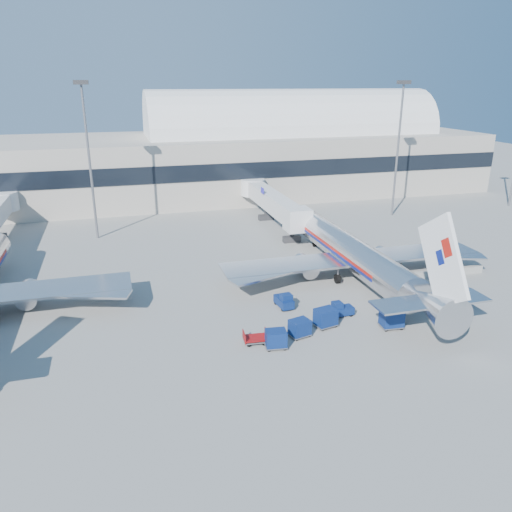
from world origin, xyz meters
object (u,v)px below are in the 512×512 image
object	(u,v)px
airliner_main	(355,255)
cart_solo_far	(460,297)
barrier_near	(424,275)
cart_train_c	(276,339)
mast_west	(87,138)
cart_train_a	(326,317)
barrier_mid	(448,272)
cart_solo_near	(392,318)
tug_left	(284,301)
jetbridge_near	(270,200)
cart_train_b	(300,328)
cart_open_red	(256,339)
tug_lead	(341,309)
ramp_worker	(460,317)
barrier_far	(471,270)
tug_right	(425,302)
mast_east	(400,130)

from	to	relation	value
airliner_main	cart_solo_far	world-z (taller)	airliner_main
barrier_near	cart_train_c	xyz separation A→B (m)	(-22.21, -10.86, 0.45)
airliner_main	barrier_near	world-z (taller)	airliner_main
mast_west	barrier_near	size ratio (longest dim) A/B	7.53
barrier_near	cart_train_a	xyz separation A→B (m)	(-16.36, -8.28, 0.52)
barrier_mid	cart_train_a	distance (m)	21.34
barrier_mid	cart_train_c	xyz separation A→B (m)	(-25.51, -10.86, 0.45)
cart_train_a	cart_solo_near	distance (m)	6.30
barrier_near	airliner_main	bearing A→B (deg)	162.61
tug_left	cart_train_a	bearing A→B (deg)	-160.52
jetbridge_near	cart_train_b	xyz separation A→B (m)	(-9.05, -38.27, -3.04)
mast_west	cart_open_red	distance (m)	42.68
barrier_near	tug_lead	xyz separation A→B (m)	(-13.94, -6.51, 0.25)
tug_left	airliner_main	bearing A→B (deg)	-68.22
cart_train_c	jetbridge_near	bearing A→B (deg)	80.41
cart_train_a	cart_open_red	world-z (taller)	cart_train_a
tug_lead	cart_open_red	distance (m)	10.24
ramp_worker	airliner_main	bearing A→B (deg)	-19.47
barrier_far	cart_solo_near	size ratio (longest dim) A/B	1.35
barrier_near	cart_train_a	world-z (taller)	cart_train_a
tug_lead	tug_right	xyz separation A→B (m)	(9.22, -0.73, 0.02)
airliner_main	cart_open_red	distance (m)	19.97
mast_east	tug_right	bearing A→B (deg)	-115.39
mast_east	ramp_worker	size ratio (longest dim) A/B	12.63
jetbridge_near	tug_right	distance (m)	36.64
ramp_worker	cart_train_c	bearing A→B (deg)	51.53
mast_west	tug_right	world-z (taller)	mast_west
tug_lead	cart_open_red	world-z (taller)	tug_lead
airliner_main	cart_train_b	bearing A→B (deg)	-133.74
jetbridge_near	ramp_worker	bearing A→B (deg)	-80.66
airliner_main	ramp_worker	xyz separation A→B (m)	(4.24, -14.08, -2.03)
cart_train_c	cart_solo_far	world-z (taller)	cart_solo_far
ramp_worker	cart_solo_near	bearing A→B (deg)	42.18
cart_solo_far	cart_train_a	bearing A→B (deg)	-154.47
jetbridge_near	cart_solo_far	size ratio (longest dim) A/B	10.67
tug_left	cart_solo_far	bearing A→B (deg)	-110.00
airliner_main	tug_lead	world-z (taller)	airliner_main
barrier_far	cart_open_red	distance (m)	31.79
cart_train_a	ramp_worker	world-z (taller)	cart_train_a
mast_east	cart_train_c	world-z (taller)	mast_east
barrier_mid	cart_open_red	size ratio (longest dim) A/B	1.32
mast_west	jetbridge_near	bearing A→B (deg)	1.68
cart_solo_near	ramp_worker	size ratio (longest dim) A/B	1.24
airliner_main	tug_lead	size ratio (longest dim) A/B	15.39
barrier_near	cart_solo_near	size ratio (longest dim) A/B	1.35
mast_east	tug_right	size ratio (longest dim) A/B	8.30
mast_west	ramp_worker	bearing A→B (deg)	-49.13
cart_open_red	ramp_worker	xyz separation A→B (m)	(19.96, -2.02, 0.48)
tug_right	cart_train_b	bearing A→B (deg)	-147.70
mast_west	tug_right	size ratio (longest dim) A/B	8.30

